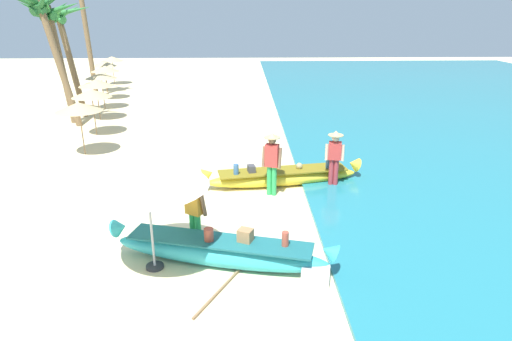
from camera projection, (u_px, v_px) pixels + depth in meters
name	position (u px, v px, depth m)	size (l,w,h in m)	color
ground_plane	(163.00, 244.00, 9.91)	(80.00, 80.00, 0.00)	beige
boat_cyan_foreground	(220.00, 251.00, 9.00)	(4.77, 1.79, 0.87)	#33B2BC
boat_yellow_midground	(283.00, 176.00, 13.13)	(4.88, 1.47, 0.79)	yellow
person_vendor_hatted	(272.00, 160.00, 12.16)	(0.59, 0.44, 1.83)	green
person_tourist_customer	(194.00, 209.00, 9.43)	(0.57, 0.47, 1.68)	green
person_vendor_assistant	(335.00, 155.00, 12.69)	(0.58, 0.44, 1.73)	#B2383D
patio_umbrella_large	(147.00, 178.00, 8.30)	(2.36, 2.36, 2.17)	#B7B7BC
parasol_row_0	(79.00, 107.00, 15.40)	(1.60, 1.60, 1.91)	#8E6B47
parasol_row_1	(92.00, 93.00, 17.88)	(1.60, 1.60, 1.91)	#8E6B47
parasol_row_2	(96.00, 83.00, 20.40)	(1.60, 1.60, 1.91)	#8E6B47
parasol_row_3	(101.00, 75.00, 22.72)	(1.60, 1.60, 1.91)	#8E6B47
parasol_row_4	(105.00, 69.00, 25.21)	(1.60, 1.60, 1.91)	#8E6B47
parasol_row_5	(104.00, 64.00, 27.56)	(1.60, 1.60, 1.91)	#8E6B47
parasol_row_6	(112.00, 59.00, 30.19)	(1.60, 1.60, 1.91)	#8E6B47
palm_tree_tall_inland	(53.00, 25.00, 19.02)	(2.56, 2.80, 5.44)	brown
palm_tree_mid_cluster	(42.00, 16.00, 18.27)	(2.48, 2.54, 5.81)	brown
palm_tree_far_behind	(60.00, 24.00, 20.17)	(2.87, 2.65, 5.30)	brown
cooler_box	(316.00, 275.00, 8.45)	(0.54, 0.36, 0.32)	silver
paddle	(227.00, 282.00, 8.45)	(1.06, 1.76, 0.05)	#8E6B47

